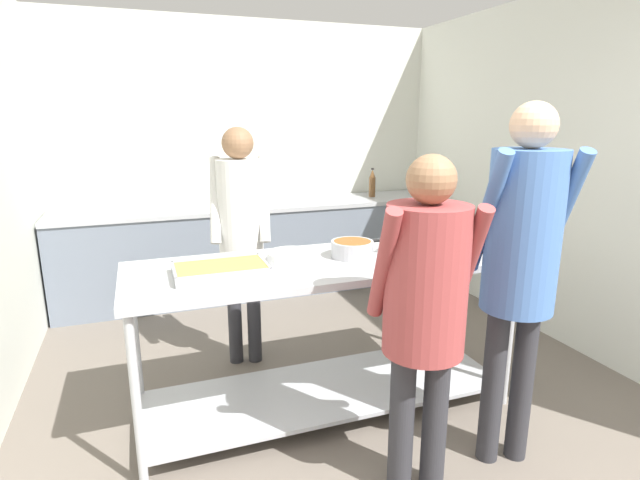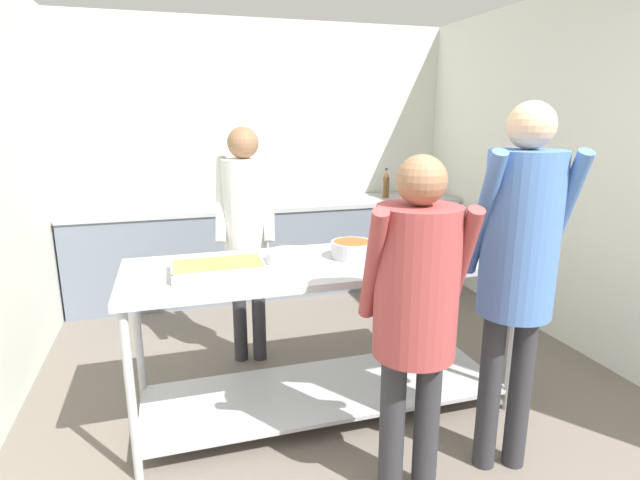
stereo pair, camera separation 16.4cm
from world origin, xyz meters
name	(u,v)px [view 1 (the left image)]	position (x,y,z in m)	size (l,w,h in m)	color
wall_rear	(251,157)	(0.00, 4.14, 1.32)	(3.97, 0.06, 2.65)	silver
wall_right	(556,170)	(1.95, 2.07, 1.32)	(0.06, 4.26, 2.65)	silver
back_counter	(262,248)	(0.00, 3.77, 0.45)	(3.81, 0.65, 0.90)	slate
serving_counter	(326,311)	(-0.14, 1.58, 0.63)	(2.21, 0.76, 0.93)	#ADAFB5
serving_tray_vegetables	(221,270)	(-0.74, 1.53, 0.96)	(0.47, 0.30, 0.05)	#ADAFB5
plate_stack	(291,257)	(-0.33, 1.63, 0.96)	(0.28, 0.28, 0.06)	white
sauce_pan	(352,248)	(0.04, 1.62, 0.99)	(0.39, 0.25, 0.09)	#ADAFB5
serving_tray_roast	(424,248)	(0.48, 1.55, 0.96)	(0.44, 0.27, 0.05)	#ADAFB5
guest_serving_left	(521,250)	(0.57, 0.85, 1.12)	(0.50, 0.43, 1.80)	#2D2D33
guest_serving_right	(425,296)	(0.03, 0.81, 0.98)	(0.50, 0.38, 1.59)	#2D2D33
cook_behind_counter	(241,220)	(-0.47, 2.34, 1.05)	(0.45, 0.39, 1.67)	#2D2D33
water_bottle	(372,184)	(1.21, 3.78, 1.04)	(0.07, 0.07, 0.30)	brown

